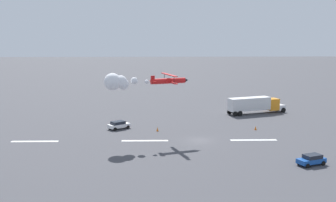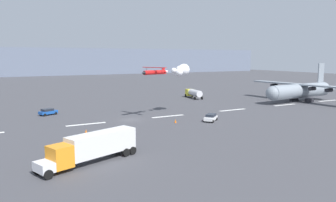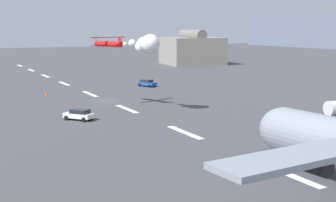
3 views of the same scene
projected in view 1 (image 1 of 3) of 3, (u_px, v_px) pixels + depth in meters
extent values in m
plane|color=#424247|center=(199.00, 140.00, 79.26)|extent=(440.00, 440.00, 0.00)
cube|color=white|center=(254.00, 140.00, 79.49)|extent=(8.00, 0.90, 0.01)
cube|color=white|center=(145.00, 141.00, 79.02)|extent=(8.00, 0.90, 0.01)
cube|color=white|center=(35.00, 141.00, 78.56)|extent=(8.00, 0.90, 0.01)
cylinder|color=red|center=(168.00, 81.00, 78.86)|extent=(6.09, 2.89, 0.94)
cube|color=red|center=(169.00, 82.00, 78.96)|extent=(2.72, 6.52, 0.12)
cube|color=red|center=(169.00, 75.00, 78.77)|extent=(2.72, 6.52, 0.12)
cylinder|color=black|center=(164.00, 77.00, 81.03)|extent=(0.08, 0.08, 1.20)
cylinder|color=black|center=(174.00, 80.00, 76.69)|extent=(0.08, 0.08, 1.20)
cube|color=red|center=(153.00, 79.00, 77.84)|extent=(0.69, 0.32, 1.10)
cube|color=red|center=(153.00, 81.00, 77.90)|extent=(1.22, 2.09, 0.08)
cone|color=black|center=(186.00, 80.00, 80.05)|extent=(0.92, 0.98, 0.80)
sphere|color=white|center=(147.00, 82.00, 77.40)|extent=(0.70, 0.70, 0.70)
sphere|color=white|center=(134.00, 81.00, 76.96)|extent=(1.18, 1.18, 1.18)
sphere|color=white|center=(123.00, 84.00, 76.32)|extent=(1.86, 1.86, 1.86)
sphere|color=white|center=(121.00, 82.00, 75.94)|extent=(2.07, 2.07, 2.07)
sphere|color=white|center=(112.00, 82.00, 75.48)|extent=(2.80, 2.80, 2.80)
cube|color=silver|center=(279.00, 107.00, 105.81)|extent=(2.36, 2.90, 1.10)
cube|color=orange|center=(272.00, 104.00, 104.97)|extent=(3.11, 3.17, 2.60)
cube|color=silver|center=(249.00, 104.00, 102.71)|extent=(9.95, 5.67, 2.80)
cylinder|color=black|center=(277.00, 108.00, 107.12)|extent=(1.15, 0.71, 1.10)
cylinder|color=black|center=(234.00, 112.00, 103.04)|extent=(1.15, 0.71, 1.10)
cylinder|color=black|center=(229.00, 112.00, 102.60)|extent=(1.15, 0.71, 1.10)
cylinder|color=black|center=(283.00, 110.00, 104.82)|extent=(1.15, 0.71, 1.10)
cylinder|color=black|center=(240.00, 113.00, 100.74)|extent=(1.15, 0.71, 1.10)
cylinder|color=black|center=(235.00, 114.00, 100.31)|extent=(1.15, 0.71, 1.10)
cube|color=white|center=(119.00, 126.00, 88.00)|extent=(4.39, 3.95, 0.65)
cube|color=#1E232D|center=(118.00, 123.00, 87.78)|extent=(2.98, 2.83, 0.55)
cylinder|color=black|center=(123.00, 125.00, 89.65)|extent=(0.64, 0.56, 0.64)
cylinder|color=black|center=(110.00, 128.00, 87.85)|extent=(0.64, 0.56, 0.64)
cylinder|color=black|center=(128.00, 127.00, 88.27)|extent=(0.64, 0.56, 0.64)
cylinder|color=black|center=(115.00, 129.00, 86.46)|extent=(0.64, 0.56, 0.64)
cube|color=#194CA5|center=(311.00, 161.00, 65.09)|extent=(4.43, 3.28, 0.65)
cube|color=#1E232D|center=(313.00, 156.00, 65.08)|extent=(2.89, 2.49, 0.55)
cylinder|color=black|center=(308.00, 166.00, 63.74)|extent=(0.67, 0.46, 0.64)
cylinder|color=black|center=(323.00, 163.00, 64.93)|extent=(0.67, 0.46, 0.64)
cylinder|color=black|center=(299.00, 162.00, 65.35)|extent=(0.67, 0.46, 0.64)
cylinder|color=black|center=(314.00, 160.00, 66.54)|extent=(0.67, 0.46, 0.64)
cone|color=orange|center=(256.00, 128.00, 87.25)|extent=(0.44, 0.44, 0.75)
cone|color=orange|center=(157.00, 129.00, 86.19)|extent=(0.44, 0.44, 0.75)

